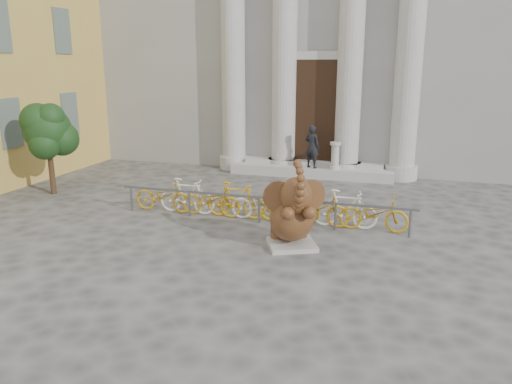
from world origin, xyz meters
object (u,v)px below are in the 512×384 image
(elephant_statue, at_px, (293,215))
(tree, at_px, (48,131))
(pedestrian, at_px, (312,147))
(bike_rack, at_px, (262,202))

(elephant_statue, relative_size, tree, 0.73)
(elephant_statue, bearing_deg, pedestrian, 73.04)
(pedestrian, bearing_deg, bike_rack, 107.08)
(elephant_statue, xyz_separation_m, bike_rack, (-1.24, 1.73, -0.27))
(elephant_statue, height_order, pedestrian, elephant_statue)
(tree, bearing_deg, bike_rack, -5.41)
(bike_rack, distance_m, pedestrian, 5.49)
(bike_rack, xyz_separation_m, tree, (-7.18, 0.68, 1.53))
(elephant_statue, relative_size, bike_rack, 0.26)
(elephant_statue, distance_m, pedestrian, 7.25)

